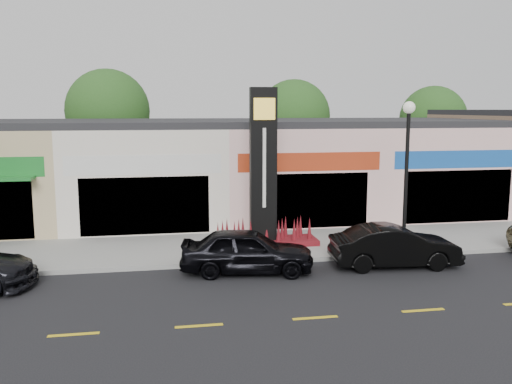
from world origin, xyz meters
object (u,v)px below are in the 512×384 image
lamp_east_near (407,161)px  car_black_sedan (247,251)px  pylon_sign (263,190)px  car_black_conv (395,246)px

lamp_east_near → car_black_sedan: lamp_east_near is taller
lamp_east_near → pylon_sign: pylon_sign is taller
lamp_east_near → car_black_conv: bearing=-124.4°
pylon_sign → car_black_conv: pylon_sign is taller
pylon_sign → car_black_sedan: (-1.11, -2.99, -1.53)m
lamp_east_near → car_black_sedan: bearing=-168.0°
car_black_conv → lamp_east_near: bearing=-30.1°
pylon_sign → car_black_conv: 5.33m
lamp_east_near → pylon_sign: bearing=161.3°
car_black_sedan → lamp_east_near: bearing=-69.3°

